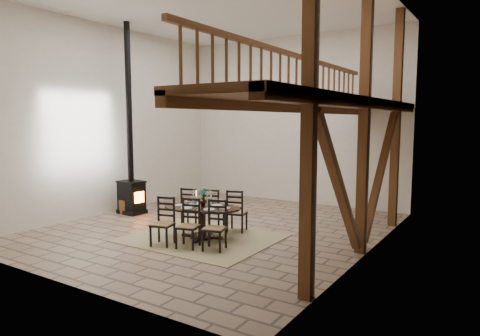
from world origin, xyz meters
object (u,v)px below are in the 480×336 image
Objects in this scene: dining_table at (202,221)px; log_stack at (129,204)px; log_basket at (130,205)px; wood_stove at (131,172)px.

dining_table is 3.72m from log_stack.
log_stack is at bearing 144.98° from dining_table.
dining_table reaches higher than log_basket.
log_basket is at bearing -41.01° from log_stack.
dining_table is 3.36m from log_basket.
log_stack is (-0.41, 0.28, -0.94)m from wood_stove.
dining_table is at bearing -19.16° from log_stack.
dining_table is 5.51× the size of log_stack.
dining_table is 3.32m from wood_stove.
dining_table is at bearing -11.52° from wood_stove.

